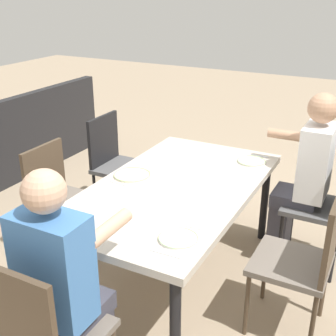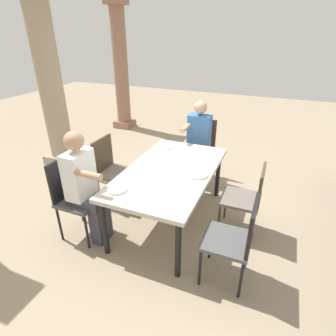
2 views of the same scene
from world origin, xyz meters
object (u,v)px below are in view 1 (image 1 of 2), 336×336
object	(u,v)px
plate_1	(132,175)
dining_table	(174,194)
chair_mid_south	(59,194)
chair_head_east	(41,334)
plate_0	(252,161)
chair_west_north	(329,199)
diner_woman_green	(305,175)
chair_west_south	(115,159)
plate_2	(178,238)
chair_mid_north	(307,256)
diner_man_white	(66,285)

from	to	relation	value
plate_1	dining_table	bearing A→B (deg)	90.55
chair_mid_south	plate_1	size ratio (longest dim) A/B	3.40
chair_mid_south	chair_head_east	distance (m)	1.50
dining_table	chair_mid_south	bearing A→B (deg)	-82.03
dining_table	plate_0	bearing A→B (deg)	152.54
chair_west_north	diner_woman_green	bearing A→B (deg)	-90.88
chair_west_south	chair_mid_south	bearing A→B (deg)	0.25
chair_head_east	plate_2	distance (m)	0.81
chair_west_north	diner_woman_green	size ratio (longest dim) A/B	0.74
dining_table	plate_1	size ratio (longest dim) A/B	6.88
chair_west_south	plate_1	distance (m)	0.90
diner_woman_green	plate_2	world-z (taller)	diner_woman_green
chair_mid_south	plate_1	distance (m)	0.64
dining_table	chair_west_north	xyz separation A→B (m)	(-0.64, 0.92, -0.11)
dining_table	chair_west_north	world-z (taller)	chair_west_north
diner_woman_green	chair_west_south	bearing A→B (deg)	-89.90
chair_west_north	diner_woman_green	distance (m)	0.24
chair_west_south	plate_2	bearing A→B (deg)	45.13
chair_mid_north	plate_2	world-z (taller)	chair_mid_north
plate_2	diner_woman_green	bearing A→B (deg)	161.85
chair_mid_south	plate_2	bearing A→B (deg)	69.29
dining_table	chair_west_south	size ratio (longest dim) A/B	1.95
diner_woman_green	diner_man_white	xyz separation A→B (m)	(1.77, -0.73, -0.02)
chair_mid_north	chair_head_east	world-z (taller)	chair_head_east
plate_0	chair_mid_north	bearing A→B (deg)	37.49
chair_mid_north	plate_2	distance (m)	0.79
diner_woman_green	chair_west_north	bearing A→B (deg)	89.12
diner_man_white	plate_0	distance (m)	1.80
dining_table	chair_head_east	distance (m)	1.32
plate_2	chair_west_north	bearing A→B (deg)	154.25
chair_head_east	plate_2	xyz separation A→B (m)	(-0.72, 0.32, 0.19)
chair_west_north	plate_1	distance (m)	1.42
diner_man_white	diner_woman_green	bearing A→B (deg)	157.62
diner_man_white	plate_0	xyz separation A→B (m)	(-1.77, 0.33, 0.05)
diner_man_white	chair_mid_north	bearing A→B (deg)	137.41
dining_table	chair_head_east	xyz separation A→B (m)	(1.32, 0.00, -0.12)
dining_table	chair_mid_north	distance (m)	0.94
chair_head_east	plate_2	size ratio (longest dim) A/B	4.47
chair_west_south	chair_mid_south	size ratio (longest dim) A/B	1.04
chair_mid_north	diner_man_white	xyz separation A→B (m)	(1.00, -0.92, 0.15)
diner_woman_green	dining_table	bearing A→B (deg)	-48.66
diner_man_white	dining_table	bearing A→B (deg)	-179.85
diner_woman_green	plate_0	world-z (taller)	diner_woman_green
dining_table	chair_west_south	xyz separation A→B (m)	(-0.64, -0.92, -0.14)
plate_0	plate_1	size ratio (longest dim) A/B	0.82
chair_head_east	plate_1	size ratio (longest dim) A/B	3.70
plate_2	plate_0	bearing A→B (deg)	179.67
chair_mid_south	chair_west_north	bearing A→B (deg)	112.72
dining_table	chair_west_south	distance (m)	1.13
chair_head_east	diner_man_white	distance (m)	0.24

